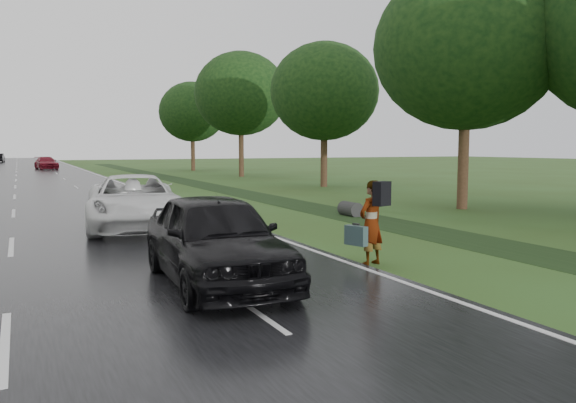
# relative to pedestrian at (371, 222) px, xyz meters

# --- Properties ---
(ground) EXTENTS (220.00, 220.00, 0.00)m
(ground) POSITION_rel_pedestrian_xyz_m (-7.18, -2.24, -0.97)
(ground) COLOR #31481A
(ground) RESTS_ON ground
(road) EXTENTS (14.00, 180.00, 0.04)m
(road) POSITION_rel_pedestrian_xyz_m (-7.18, 42.76, -0.95)
(road) COLOR black
(road) RESTS_ON ground
(edge_stripe_east) EXTENTS (0.12, 180.00, 0.01)m
(edge_stripe_east) POSITION_rel_pedestrian_xyz_m (-0.43, 42.76, -0.92)
(edge_stripe_east) COLOR silver
(edge_stripe_east) RESTS_ON road
(center_line) EXTENTS (0.12, 180.00, 0.01)m
(center_line) POSITION_rel_pedestrian_xyz_m (-7.18, 42.76, -0.92)
(center_line) COLOR silver
(center_line) RESTS_ON road
(drainage_ditch) EXTENTS (2.20, 120.00, 0.56)m
(drainage_ditch) POSITION_rel_pedestrian_xyz_m (4.32, 16.47, -0.93)
(drainage_ditch) COLOR black
(drainage_ditch) RESTS_ON ground
(tree_east_b) EXTENTS (7.60, 7.60, 10.11)m
(tree_east_b) POSITION_rel_pedestrian_xyz_m (9.82, 7.76, 5.71)
(tree_east_b) COLOR #3D2819
(tree_east_b) RESTS_ON ground
(tree_east_c) EXTENTS (7.00, 7.00, 9.29)m
(tree_east_c) POSITION_rel_pedestrian_xyz_m (11.02, 21.76, 5.17)
(tree_east_c) COLOR #3D2819
(tree_east_c) RESTS_ON ground
(tree_east_d) EXTENTS (8.00, 8.00, 10.76)m
(tree_east_d) POSITION_rel_pedestrian_xyz_m (10.62, 35.76, 6.18)
(tree_east_d) COLOR #3D2819
(tree_east_d) RESTS_ON ground
(tree_east_f) EXTENTS (7.20, 7.20, 9.62)m
(tree_east_f) POSITION_rel_pedestrian_xyz_m (10.32, 49.76, 5.40)
(tree_east_f) COLOR #3D2819
(tree_east_f) RESTS_ON ground
(pedestrian) EXTENTS (0.97, 0.75, 1.87)m
(pedestrian) POSITION_rel_pedestrian_xyz_m (0.00, 0.00, 0.00)
(pedestrian) COLOR #A5998C
(pedestrian) RESTS_ON ground
(white_pickup) EXTENTS (3.55, 6.35, 1.68)m
(white_pickup) POSITION_rel_pedestrian_xyz_m (-3.70, 7.74, -0.09)
(white_pickup) COLOR white
(white_pickup) RESTS_ON road
(dark_sedan) EXTENTS (2.22, 5.09, 1.71)m
(dark_sedan) POSITION_rel_pedestrian_xyz_m (-3.65, -0.24, -0.07)
(dark_sedan) COLOR black
(dark_sedan) RESTS_ON road
(far_car_red) EXTENTS (2.66, 5.15, 1.43)m
(far_car_red) POSITION_rel_pedestrian_xyz_m (-4.09, 59.44, -0.21)
(far_car_red) COLOR maroon
(far_car_red) RESTS_ON road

